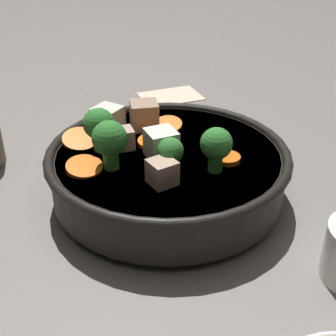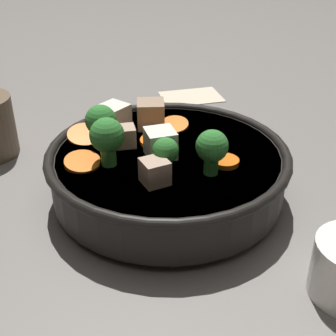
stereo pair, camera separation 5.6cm
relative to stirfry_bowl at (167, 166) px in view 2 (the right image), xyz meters
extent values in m
plane|color=slate|center=(0.00, 0.00, -0.04)|extent=(3.00, 3.00, 0.00)
cylinder|color=black|center=(0.00, 0.00, -0.04)|extent=(0.15, 0.15, 0.01)
cylinder|color=black|center=(0.00, 0.00, -0.01)|extent=(0.28, 0.28, 0.05)
torus|color=black|center=(0.00, 0.00, 0.02)|extent=(0.29, 0.29, 0.01)
cylinder|color=brown|center=(0.00, 0.00, 0.00)|extent=(0.26, 0.26, 0.03)
cylinder|color=orange|center=(-0.06, 0.03, 0.02)|extent=(0.04, 0.04, 0.01)
cylinder|color=orange|center=(0.10, -0.05, 0.02)|extent=(0.05, 0.05, 0.02)
cylinder|color=orange|center=(-0.01, -0.07, 0.02)|extent=(0.05, 0.05, 0.01)
cylinder|color=orange|center=(0.01, -0.03, 0.02)|extent=(0.05, 0.05, 0.01)
cylinder|color=orange|center=(0.10, 0.02, 0.02)|extent=(0.05, 0.05, 0.01)
cylinder|color=green|center=(0.07, 0.02, 0.03)|extent=(0.02, 0.02, 0.02)
sphere|color=#2D752D|center=(0.07, 0.02, 0.06)|extent=(0.04, 0.04, 0.04)
cylinder|color=green|center=(0.08, -0.02, 0.03)|extent=(0.02, 0.02, 0.02)
sphere|color=#2D752D|center=(0.08, -0.02, 0.05)|extent=(0.04, 0.04, 0.04)
cylinder|color=green|center=(0.00, 0.05, 0.03)|extent=(0.01, 0.01, 0.02)
sphere|color=#2D752D|center=(0.00, 0.05, 0.05)|extent=(0.03, 0.03, 0.03)
cylinder|color=green|center=(-0.05, 0.05, 0.03)|extent=(0.02, 0.02, 0.02)
sphere|color=#2D752D|center=(-0.05, 0.05, 0.05)|extent=(0.04, 0.04, 0.04)
cube|color=tan|center=(0.05, -0.02, 0.03)|extent=(0.03, 0.03, 0.02)
cube|color=silver|center=(0.06, -0.07, 0.03)|extent=(0.05, 0.05, 0.03)
cube|color=silver|center=(0.01, 0.01, 0.03)|extent=(0.04, 0.04, 0.03)
cube|color=tan|center=(0.02, 0.07, 0.03)|extent=(0.04, 0.04, 0.03)
cube|color=#9E7F66|center=(0.02, -0.07, 0.04)|extent=(0.04, 0.04, 0.03)
cube|color=beige|center=(-0.07, -0.33, -0.04)|extent=(0.12, 0.10, 0.00)
camera|label=1|loc=(0.09, 0.48, 0.28)|focal=50.00mm
camera|label=2|loc=(0.03, 0.49, 0.28)|focal=50.00mm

